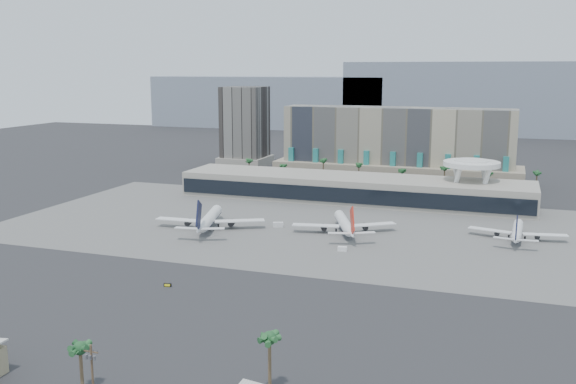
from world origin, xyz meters
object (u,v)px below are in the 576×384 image
(airliner_centre, at_px, (345,224))
(service_vehicle_b, at_px, (342,249))
(airliner_left, at_px, (209,219))
(service_vehicle_a, at_px, (278,225))
(taxiway_sign, at_px, (168,285))
(airliner_right, at_px, (517,231))
(utility_pole, at_px, (92,369))

(airliner_centre, xyz_separation_m, service_vehicle_b, (5.53, -25.10, -2.90))
(airliner_left, distance_m, service_vehicle_a, 28.05)
(service_vehicle_b, height_order, taxiway_sign, service_vehicle_b)
(service_vehicle_a, relative_size, service_vehicle_b, 1.31)
(airliner_left, distance_m, airliner_right, 119.60)
(airliner_right, distance_m, service_vehicle_a, 92.74)
(airliner_left, bearing_deg, utility_pole, -88.19)
(airliner_left, relative_size, service_vehicle_b, 14.12)
(service_vehicle_a, relative_size, taxiway_sign, 1.79)
(service_vehicle_b, bearing_deg, airliner_left, 160.92)
(airliner_centre, height_order, airliner_right, airliner_centre)
(utility_pole, distance_m, airliner_centre, 143.78)
(airliner_left, xyz_separation_m, taxiway_sign, (19.21, -67.51, -3.49))
(service_vehicle_b, distance_m, taxiway_sign, 66.78)
(utility_pole, height_order, airliner_left, airliner_left)
(utility_pole, bearing_deg, airliner_centre, 84.48)
(airliner_right, relative_size, taxiway_sign, 15.97)
(airliner_left, relative_size, taxiway_sign, 19.28)
(taxiway_sign, bearing_deg, service_vehicle_a, 71.93)
(taxiway_sign, bearing_deg, service_vehicle_b, 39.95)
(airliner_centre, xyz_separation_m, airliner_right, (64.04, 11.59, -0.46))
(utility_pole, relative_size, airliner_left, 0.27)
(airliner_centre, bearing_deg, airliner_left, 169.37)
(service_vehicle_a, xyz_separation_m, service_vehicle_b, (33.51, -25.37, -0.20))
(service_vehicle_a, bearing_deg, service_vehicle_b, -57.48)
(airliner_centre, distance_m, airliner_right, 65.09)
(utility_pole, relative_size, service_vehicle_a, 2.85)
(taxiway_sign, bearing_deg, airliner_right, 29.03)
(utility_pole, relative_size, service_vehicle_b, 3.75)
(airliner_centre, xyz_separation_m, taxiway_sign, (-34.13, -78.83, -3.19))
(utility_pole, height_order, service_vehicle_b, utility_pole)
(utility_pole, distance_m, airliner_right, 173.21)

